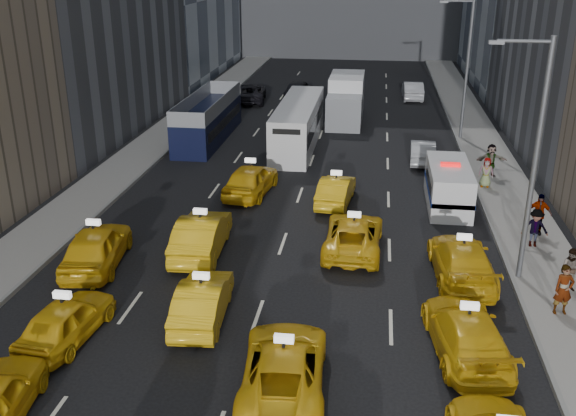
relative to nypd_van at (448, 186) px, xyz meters
name	(u,v)px	position (x,y,z in m)	size (l,w,h in m)	color
sidewalk_west	(138,157)	(-17.83, 5.43, -0.90)	(3.00, 90.00, 0.15)	gray
sidewalk_east	(495,172)	(3.17, 5.43, -0.90)	(3.00, 90.00, 0.15)	gray
curb_west	(161,158)	(-16.38, 5.43, -0.89)	(0.15, 90.00, 0.18)	slate
curb_east	(469,171)	(1.72, 5.43, -0.89)	(0.15, 90.00, 0.18)	slate
streetlight_near	(533,155)	(1.85, -7.57, 3.94)	(2.15, 0.22, 9.00)	#595B60
streetlight_far	(466,65)	(1.85, 12.43, 3.94)	(2.15, 0.22, 9.00)	#595B60
taxi_8	(66,320)	(-13.06, -13.75, -0.28)	(1.65, 4.09, 1.39)	gold
taxi_9	(202,300)	(-9.11, -11.94, -0.27)	(1.49, 4.28, 1.41)	gold
taxi_10	(284,367)	(-5.87, -15.22, -0.28)	(2.31, 5.02, 1.39)	gold
taxi_11	(467,333)	(-0.60, -12.80, -0.25)	(2.03, 5.00, 1.45)	gold
taxi_12	(96,247)	(-14.26, -8.64, -0.16)	(1.94, 4.82, 1.64)	gold
taxi_13	(201,235)	(-10.49, -6.91, -0.17)	(1.71, 4.91, 1.62)	gold
taxi_14	(353,235)	(-4.34, -5.79, -0.29)	(2.28, 4.94, 1.37)	gold
taxi_15	(462,261)	(-0.19, -7.76, -0.23)	(2.10, 5.17, 1.50)	gold
taxi_16	(251,180)	(-9.82, 0.18, -0.18)	(1.90, 4.71, 1.61)	gold
taxi_17	(336,190)	(-5.43, -0.49, -0.29)	(1.45, 4.15, 1.37)	gold
nypd_van	(448,186)	(0.00, 0.00, 0.00)	(2.42, 5.21, 2.17)	silver
double_decker	(208,118)	(-14.61, 10.22, 0.46)	(2.43, 10.08, 2.92)	black
city_bus	(298,124)	(-8.55, 9.59, 0.41)	(2.51, 10.89, 2.80)	silver
box_truck	(346,100)	(-5.89, 16.53, 0.62)	(3.31, 7.37, 3.25)	silver
misc_car_0	(423,151)	(-0.82, 7.01, -0.31)	(1.40, 4.03, 1.33)	#A2A4A9
misc_car_1	(250,93)	(-14.15, 22.13, -0.24)	(2.46, 5.34, 1.48)	black
misc_car_2	(350,85)	(-6.09, 26.75, -0.23)	(2.09, 5.13, 1.49)	slate
misc_car_3	(299,90)	(-10.26, 23.77, -0.16)	(1.92, 4.78, 1.63)	black
misc_car_4	(413,90)	(-0.68, 25.07, -0.22)	(1.60, 4.58, 1.51)	#A3A5AA
pedestrian_0	(564,290)	(2.84, -10.16, 0.06)	(0.65, 0.43, 1.78)	gray
pedestrian_1	(572,270)	(3.55, -8.43, -0.02)	(0.78, 0.43, 1.61)	gray
pedestrian_2	(535,228)	(3.08, -4.69, -0.01)	(1.06, 0.44, 1.63)	gray
pedestrian_3	(538,214)	(3.49, -3.33, 0.09)	(1.08, 0.49, 1.83)	gray
pedestrian_4	(486,172)	(2.17, 2.64, -0.05)	(0.77, 0.42, 1.57)	gray
pedestrian_5	(491,160)	(2.65, 4.45, 0.07)	(1.67, 0.48, 1.80)	gray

